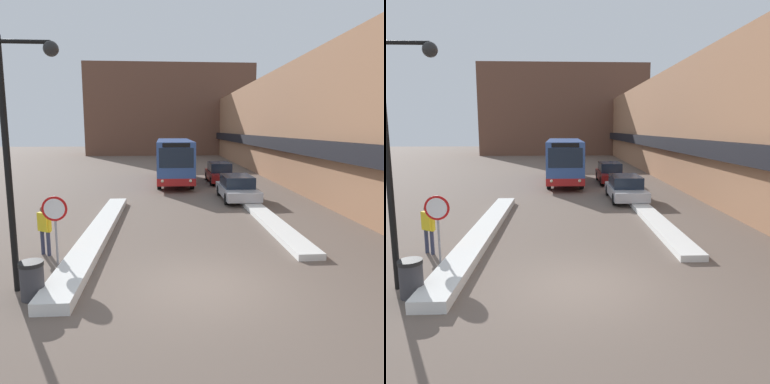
% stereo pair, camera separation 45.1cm
% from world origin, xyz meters
% --- Properties ---
extents(ground_plane, '(160.00, 160.00, 0.00)m').
position_xyz_m(ground_plane, '(0.00, 0.00, 0.00)').
color(ground_plane, '#66564C').
extents(building_row_right, '(5.50, 60.00, 8.57)m').
position_xyz_m(building_row_right, '(9.97, 24.00, 4.27)').
color(building_row_right, '#996B4C').
rests_on(building_row_right, ground_plane).
extents(building_backdrop_far, '(26.00, 8.00, 13.92)m').
position_xyz_m(building_backdrop_far, '(0.00, 52.61, 6.96)').
color(building_backdrop_far, brown).
rests_on(building_backdrop_far, ground_plane).
extents(snow_bank_left, '(0.90, 12.65, 0.30)m').
position_xyz_m(snow_bank_left, '(-3.60, 4.98, 0.15)').
color(snow_bank_left, silver).
rests_on(snow_bank_left, ground_plane).
extents(snow_bank_right, '(0.90, 9.73, 0.23)m').
position_xyz_m(snow_bank_right, '(3.60, 6.53, 0.11)').
color(snow_bank_right, silver).
rests_on(snow_bank_right, ground_plane).
extents(city_bus, '(2.54, 10.15, 3.27)m').
position_xyz_m(city_bus, '(-0.27, 19.38, 1.78)').
color(city_bus, '#335193').
rests_on(city_bus, ground_plane).
extents(parked_car_front, '(1.92, 4.74, 1.42)m').
position_xyz_m(parked_car_front, '(3.20, 12.10, 0.72)').
color(parked_car_front, '#B7B7BC').
rests_on(parked_car_front, ground_plane).
extents(parked_car_back, '(1.83, 4.77, 1.55)m').
position_xyz_m(parked_car_back, '(3.20, 19.22, 0.77)').
color(parked_car_back, maroon).
rests_on(parked_car_back, ground_plane).
extents(stop_sign, '(0.76, 0.08, 2.13)m').
position_xyz_m(stop_sign, '(-4.33, 1.99, 1.53)').
color(stop_sign, gray).
rests_on(stop_sign, ground_plane).
extents(street_lamp, '(1.46, 0.36, 6.27)m').
position_xyz_m(street_lamp, '(-4.55, 0.12, 3.89)').
color(street_lamp, black).
rests_on(street_lamp, ground_plane).
extents(pedestrian, '(0.48, 0.42, 1.66)m').
position_xyz_m(pedestrian, '(-4.95, 2.89, 1.00)').
color(pedestrian, '#333851').
rests_on(pedestrian, ground_plane).
extents(trash_bin, '(0.59, 0.59, 0.95)m').
position_xyz_m(trash_bin, '(-4.27, -0.39, 0.48)').
color(trash_bin, '#38383D').
rests_on(trash_bin, ground_plane).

